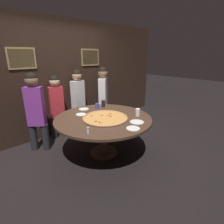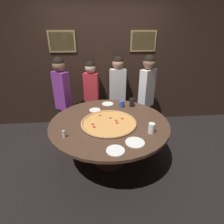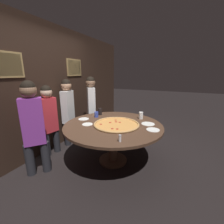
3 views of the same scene
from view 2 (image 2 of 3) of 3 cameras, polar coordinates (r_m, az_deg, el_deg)
ground_plane at (r=3.01m, az=-0.81°, el=-15.49°), size 24.00×24.00×0.00m
back_wall at (r=3.79m, az=-2.72°, el=15.38°), size 6.40×0.08×2.60m
dining_table at (r=2.64m, az=-0.89°, el=-5.19°), size 1.74×1.74×0.74m
giant_pizza at (r=2.51m, az=-1.07°, el=-3.51°), size 0.80×0.80×0.03m
drink_cup_by_shaker at (r=3.06m, az=6.48°, el=3.12°), size 0.08×0.08×0.15m
drink_cup_far_left at (r=3.03m, az=3.15°, el=2.62°), size 0.08×0.08×0.11m
drink_cup_near_right at (r=2.33m, az=12.76°, el=-5.18°), size 0.08×0.08×0.14m
white_plate_right_side at (r=2.14m, az=7.50°, el=-9.79°), size 0.23×0.23×0.01m
white_plate_far_back at (r=2.94m, az=-5.60°, el=0.67°), size 0.19×0.19×0.01m
white_plate_left_side at (r=3.17m, az=-1.41°, el=2.70°), size 0.21×0.21×0.01m
white_plate_near_front at (r=2.00m, az=1.13°, el=-12.43°), size 0.21×0.21×0.01m
condiment_shaker at (r=2.27m, az=-15.45°, el=-6.96°), size 0.04×0.04×0.10m
diner_side_left at (r=3.57m, az=11.29°, el=7.11°), size 0.38×0.35×1.54m
diner_centre_back at (r=3.49m, az=-15.95°, el=6.07°), size 0.38×0.35×1.53m
diner_side_right at (r=3.72m, az=1.85°, el=7.93°), size 0.39×0.23×1.50m
diner_far_left at (r=3.71m, az=-6.74°, el=6.90°), size 0.37×0.22×1.41m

